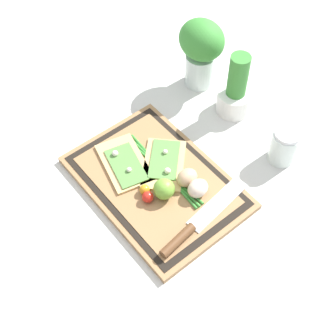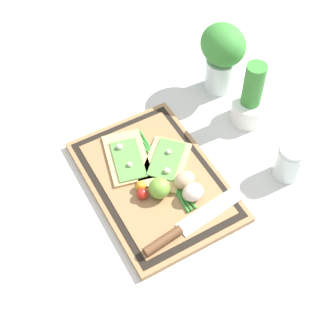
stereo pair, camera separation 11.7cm
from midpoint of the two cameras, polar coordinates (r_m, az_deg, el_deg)
name	(u,v)px [view 2 (the right image)]	position (r m, az deg, el deg)	size (l,w,h in m)	color
ground_plane	(155,183)	(1.19, 1.21, -1.98)	(6.00, 6.00, 0.00)	silver
cutting_board	(155,180)	(1.18, 1.22, -1.72)	(0.44, 0.31, 0.02)	#997047
pizza_slice_near	(127,158)	(1.20, -2.26, 1.10)	(0.19, 0.14, 0.02)	tan
pizza_slice_far	(166,163)	(1.19, 2.52, 0.45)	(0.18, 0.19, 0.02)	tan
knife	(179,231)	(1.09, 4.40, -7.89)	(0.07, 0.29, 0.02)	silver
egg_brown	(185,180)	(1.14, 4.96, -1.68)	(0.04, 0.05, 0.04)	tan
egg_pink	(193,192)	(1.13, 6.04, -3.17)	(0.04, 0.05, 0.04)	beige
lime	(159,188)	(1.12, 1.90, -2.67)	(0.05, 0.05, 0.05)	#70A838
cherry_tomato_red	(142,194)	(1.13, -0.19, -3.35)	(0.03, 0.03, 0.03)	red
cherry_tomato_yellow	(141,186)	(1.14, -0.42, -2.41)	(0.03, 0.03, 0.03)	orange
scallion_bunch	(163,169)	(1.18, 2.18, -0.34)	(0.28, 0.03, 0.01)	#388433
herb_pot	(250,102)	(1.31, 12.56, 7.74)	(0.10, 0.10, 0.19)	white
sauce_jar	(289,163)	(1.22, 17.20, 0.37)	(0.07, 0.07, 0.10)	silver
herb_glass	(222,54)	(1.34, 9.17, 13.48)	(0.14, 0.12, 0.21)	silver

